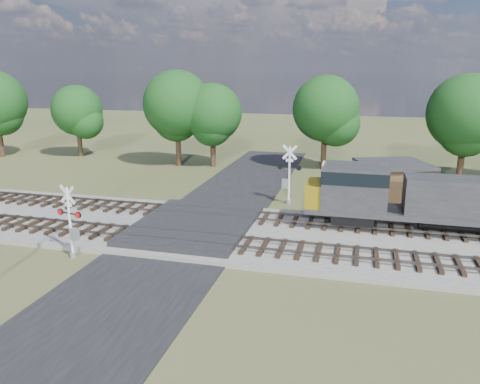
# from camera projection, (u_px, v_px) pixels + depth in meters

# --- Properties ---
(ground) EXTENTS (160.00, 160.00, 0.00)m
(ground) POSITION_uv_depth(u_px,v_px,m) (191.00, 233.00, 29.00)
(ground) COLOR #3B4524
(ground) RESTS_ON ground
(ballast_bed) EXTENTS (140.00, 10.00, 0.30)m
(ballast_bed) POSITION_uv_depth(u_px,v_px,m) (357.00, 243.00, 27.00)
(ballast_bed) COLOR gray
(ballast_bed) RESTS_ON ground
(road) EXTENTS (7.00, 60.00, 0.08)m
(road) POSITION_uv_depth(u_px,v_px,m) (191.00, 233.00, 28.99)
(road) COLOR black
(road) RESTS_ON ground
(crossing_panel) EXTENTS (7.00, 9.00, 0.62)m
(crossing_panel) POSITION_uv_depth(u_px,v_px,m) (194.00, 226.00, 29.39)
(crossing_panel) COLOR #262628
(crossing_panel) RESTS_ON ground
(track_near) EXTENTS (140.00, 2.60, 0.33)m
(track_near) POSITION_uv_depth(u_px,v_px,m) (231.00, 243.00, 26.27)
(track_near) COLOR black
(track_near) RESTS_ON ballast_bed
(track_far) EXTENTS (140.00, 2.60, 0.33)m
(track_far) POSITION_uv_depth(u_px,v_px,m) (251.00, 217.00, 30.95)
(track_far) COLOR black
(track_far) RESTS_ON ballast_bed
(crossing_signal_near) EXTENTS (1.61, 0.45, 4.04)m
(crossing_signal_near) POSITION_uv_depth(u_px,v_px,m) (72.00, 228.00, 24.88)
(crossing_signal_near) COLOR silver
(crossing_signal_near) RESTS_ON ground
(crossing_signal_far) EXTENTS (1.82, 0.39, 4.51)m
(crossing_signal_far) POSITION_uv_depth(u_px,v_px,m) (288.00, 179.00, 35.07)
(crossing_signal_far) COLOR silver
(crossing_signal_far) RESTS_ON ground
(equipment_shed) EXTENTS (6.09, 6.09, 3.22)m
(equipment_shed) POSITION_uv_depth(u_px,v_px,m) (392.00, 183.00, 34.82)
(equipment_shed) COLOR #43301C
(equipment_shed) RESTS_ON ground
(treeline) EXTENTS (78.94, 10.06, 10.38)m
(treeline) POSITION_uv_depth(u_px,v_px,m) (346.00, 110.00, 43.69)
(treeline) COLOR black
(treeline) RESTS_ON ground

